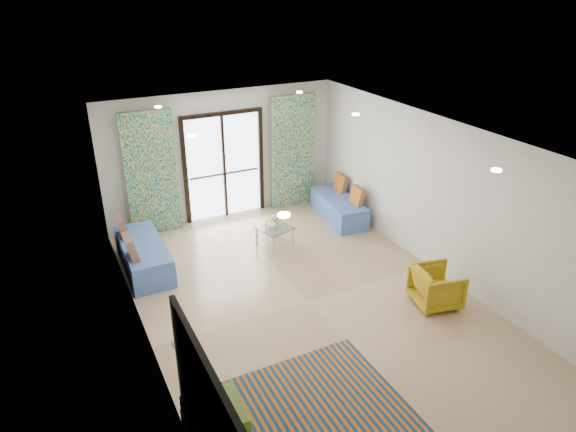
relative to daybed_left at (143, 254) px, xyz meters
name	(u,v)px	position (x,y,z in m)	size (l,w,h in m)	color
floor	(308,302)	(2.12, -2.23, -0.28)	(5.00, 7.50, 0.01)	#97795A
ceiling	(311,139)	(2.12, -2.23, 2.42)	(5.00, 7.50, 0.01)	silver
wall_back	(223,155)	(2.12, 1.52, 1.07)	(5.00, 0.01, 2.70)	silver
wall_front	(508,391)	(2.12, -5.98, 1.07)	(5.00, 0.01, 2.70)	silver
wall_left	(140,265)	(-0.38, -2.23, 1.07)	(0.01, 7.50, 2.70)	silver
wall_right	(439,197)	(4.62, -2.23, 1.07)	(0.01, 7.50, 2.70)	silver
balcony_door	(224,160)	(2.12, 1.49, 0.98)	(1.76, 0.08, 2.28)	black
balcony_rail	(224,174)	(2.12, 1.50, 0.67)	(1.52, 0.03, 0.04)	#595451
curtain_left	(151,174)	(0.57, 1.34, 0.97)	(1.00, 0.10, 2.50)	silver
curtain_right	(293,152)	(3.67, 1.34, 0.97)	(1.00, 0.10, 2.50)	silver
downlight_a	(284,215)	(0.72, -4.23, 2.39)	(0.12, 0.12, 0.02)	#FFE0B2
downlight_b	(496,170)	(3.52, -4.23, 2.39)	(0.12, 0.12, 0.02)	#FFE0B2
downlight_c	(192,136)	(0.72, -1.23, 2.39)	(0.12, 0.12, 0.02)	#FFE0B2
downlight_d	(356,114)	(3.52, -1.23, 2.39)	(0.12, 0.12, 0.02)	#FFE0B2
downlight_e	(158,107)	(0.72, 0.77, 2.39)	(0.12, 0.12, 0.02)	#FFE0B2
downlight_f	(300,92)	(3.52, 0.77, 2.39)	(0.12, 0.12, 0.02)	#FFE0B2
headboard	(209,422)	(-0.34, -4.83, 0.77)	(0.06, 2.10, 1.50)	black
switch_plate	(172,343)	(-0.35, -3.58, 0.77)	(0.02, 0.10, 0.10)	silver
daybed_left	(143,254)	(0.00, 0.00, 0.00)	(0.73, 1.82, 0.90)	#4768AB
daybed_right	(339,207)	(4.23, 0.26, -0.02)	(0.83, 1.73, 0.82)	#4768AB
coffee_table	(275,229)	(2.46, -0.26, 0.06)	(0.71, 0.71, 0.66)	silver
vase	(272,224)	(2.40, -0.26, 0.19)	(0.17, 0.18, 0.17)	white
armchair	(437,285)	(3.90, -3.18, 0.07)	(0.68, 0.63, 0.69)	#AE9016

